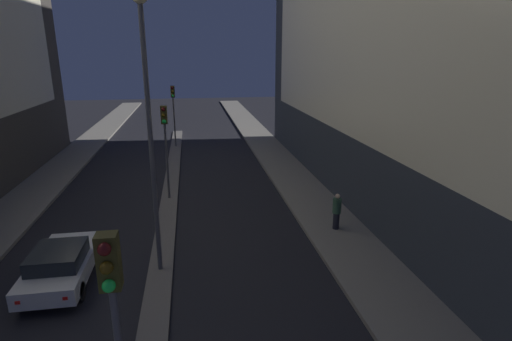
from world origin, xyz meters
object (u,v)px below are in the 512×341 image
object	(u,v)px
traffic_light_far	(173,103)
traffic_light_near	(114,312)
traffic_light_mid	(165,132)
street_lamp	(147,99)
pedestrian_on_right_sidewalk	(337,211)
car_left_lane	(61,264)

from	to	relation	value
traffic_light_far	traffic_light_near	bearing A→B (deg)	-90.00
traffic_light_mid	traffic_light_near	bearing A→B (deg)	-90.00
traffic_light_near	street_lamp	size ratio (longest dim) A/B	0.52
traffic_light_far	pedestrian_on_right_sidewalk	size ratio (longest dim) A/B	3.04
traffic_light_mid	pedestrian_on_right_sidewalk	distance (m)	9.33
traffic_light_near	traffic_light_far	size ratio (longest dim) A/B	1.00
traffic_light_near	car_left_lane	distance (m)	8.41
traffic_light_far	car_left_lane	size ratio (longest dim) A/B	1.19
traffic_light_far	car_left_lane	distance (m)	20.18
street_lamp	car_left_lane	distance (m)	6.27
traffic_light_near	street_lamp	xyz separation A→B (m)	(0.00, 7.41, 2.45)
traffic_light_mid	street_lamp	distance (m)	7.66
traffic_light_mid	traffic_light_far	distance (m)	12.24
traffic_light_mid	street_lamp	size ratio (longest dim) A/B	0.52
traffic_light_far	pedestrian_on_right_sidewalk	xyz separation A→B (m)	(7.29, -17.42, -2.65)
pedestrian_on_right_sidewalk	traffic_light_mid	bearing A→B (deg)	144.65
traffic_light_mid	car_left_lane	world-z (taller)	traffic_light_mid
street_lamp	car_left_lane	world-z (taller)	street_lamp
traffic_light_far	car_left_lane	xyz separation A→B (m)	(-3.19, -19.71, -2.95)
traffic_light_near	traffic_light_far	xyz separation A→B (m)	(0.00, 26.92, 0.00)
traffic_light_mid	traffic_light_far	xyz separation A→B (m)	(0.00, 12.24, 0.00)
traffic_light_near	pedestrian_on_right_sidewalk	world-z (taller)	traffic_light_near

